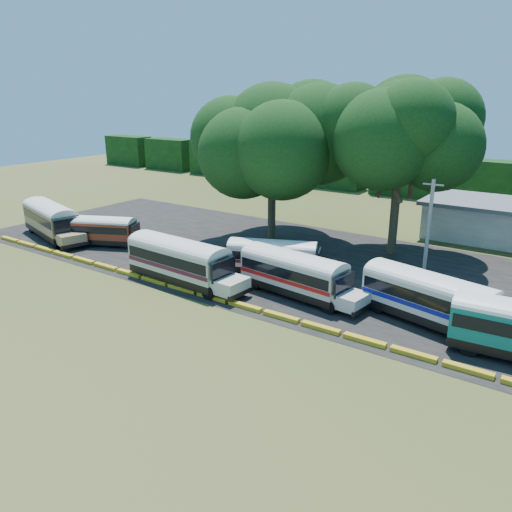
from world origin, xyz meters
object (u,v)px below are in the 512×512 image
Objects in this scene: bus_white_red at (295,272)px; bus_beige at (51,218)px; bus_cream_west at (180,259)px; bus_red at (101,229)px; tree_west at (272,134)px.

bus_beige is at bearing -171.69° from bus_white_red.
bus_beige is 20.31m from bus_cream_west.
bus_red is at bearing 25.30° from bus_beige.
bus_red is 0.58× the size of tree_west.
bus_red is (6.43, 1.10, -0.42)m from bus_beige.
tree_west is at bearing 96.88° from bus_cream_west.
tree_west reaches higher than bus_red.
bus_white_red is (22.61, -0.35, 0.20)m from bus_red.
bus_red is 22.61m from bus_white_red.
bus_beige is at bearing 165.08° from bus_red.
bus_beige is 29.05m from bus_white_red.
bus_white_red is (29.04, 0.75, -0.22)m from bus_beige.
bus_beige is 1.11× the size of bus_white_red.
bus_cream_west is 9.30m from bus_white_red.
bus_white_red is at bearing 21.39° from bus_cream_west.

